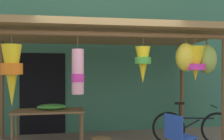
# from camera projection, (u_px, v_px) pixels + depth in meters

# --- Properties ---
(shop_facade) EXTENTS (12.91, 0.29, 4.28)m
(shop_facade) POSITION_uv_depth(u_px,v_px,m) (94.00, 49.00, 7.21)
(shop_facade) COLOR #387056
(shop_facade) RESTS_ON ground_plane
(market_stall_canopy) EXTENTS (4.91, 2.39, 2.48)m
(market_stall_canopy) POSITION_uv_depth(u_px,v_px,m) (108.00, 43.00, 5.62)
(market_stall_canopy) COLOR brown
(market_stall_canopy) RESTS_ON ground_plane
(display_table) EXTENTS (1.46, 0.65, 0.76)m
(display_table) POSITION_uv_depth(u_px,v_px,m) (48.00, 114.00, 5.76)
(display_table) COLOR brown
(display_table) RESTS_ON ground_plane
(flower_heap_on_table) EXTENTS (0.61, 0.43, 0.11)m
(flower_heap_on_table) POSITION_uv_depth(u_px,v_px,m) (52.00, 107.00, 5.84)
(flower_heap_on_table) COLOR green
(flower_heap_on_table) RESTS_ON display_table
(folding_chair) EXTENTS (0.53, 0.53, 0.84)m
(folding_chair) POSITION_uv_depth(u_px,v_px,m) (178.00, 134.00, 4.75)
(folding_chair) COLOR #2347A8
(folding_chair) RESTS_ON ground_plane
(parked_bicycle) EXTENTS (1.70, 0.58, 0.92)m
(parked_bicycle) POSITION_uv_depth(u_px,v_px,m) (193.00, 128.00, 5.98)
(parked_bicycle) COLOR black
(parked_bicycle) RESTS_ON ground_plane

